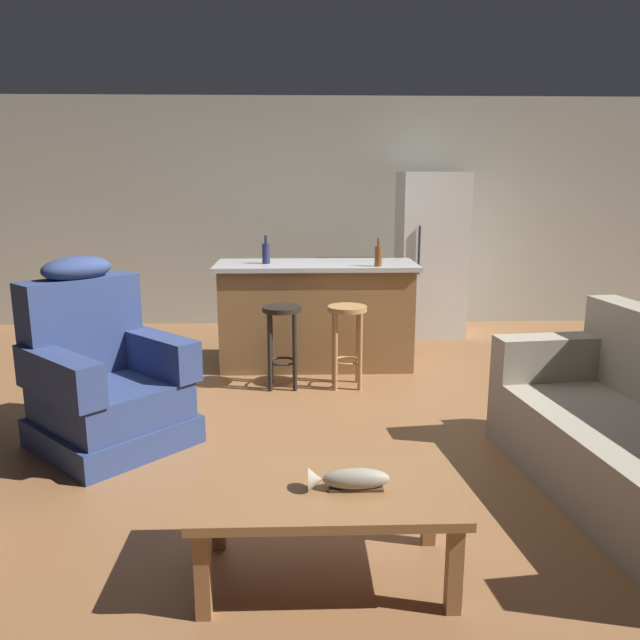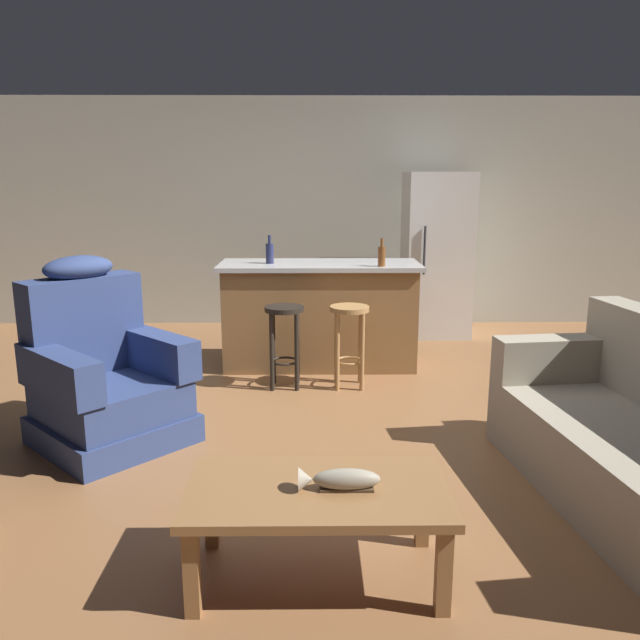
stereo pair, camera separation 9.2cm
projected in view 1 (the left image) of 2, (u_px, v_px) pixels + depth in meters
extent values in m
plane|color=brown|center=(321.00, 419.00, 4.48)|extent=(12.00, 12.00, 0.00)
cube|color=#B2B2A3|center=(312.00, 213.00, 7.24)|extent=(12.00, 0.05, 2.60)
cube|color=olive|center=(327.00, 492.00, 2.61)|extent=(1.10, 0.60, 0.04)
cube|color=olive|center=(203.00, 574.00, 2.41)|extent=(0.06, 0.06, 0.38)
cube|color=olive|center=(454.00, 569.00, 2.44)|extent=(0.06, 0.06, 0.38)
cube|color=olive|center=(218.00, 510.00, 2.87)|extent=(0.06, 0.06, 0.38)
cube|color=olive|center=(429.00, 506.00, 2.91)|extent=(0.06, 0.06, 0.38)
cube|color=#4C3823|center=(356.00, 487.00, 2.59)|extent=(0.22, 0.07, 0.01)
ellipsoid|color=#9E937F|center=(356.00, 479.00, 2.58)|extent=(0.28, 0.09, 0.09)
cone|color=#9E937F|center=(315.00, 479.00, 2.58)|extent=(0.06, 0.10, 0.10)
cube|color=#9E937F|center=(634.00, 484.00, 3.30)|extent=(1.05, 1.98, 0.20)
cube|color=#9E937F|center=(638.00, 447.00, 3.26)|extent=(1.05, 1.98, 0.22)
cube|color=#9E937F|center=(559.00, 357.00, 4.02)|extent=(0.86, 0.29, 0.28)
cube|color=navy|center=(113.00, 431.00, 4.03)|extent=(1.19, 1.19, 0.18)
cube|color=navy|center=(111.00, 400.00, 3.99)|extent=(1.10, 1.10, 0.24)
cube|color=navy|center=(82.00, 326.00, 4.09)|extent=(0.70, 0.71, 0.64)
ellipsoid|color=navy|center=(77.00, 269.00, 4.00)|extent=(0.51, 0.52, 0.16)
cube|color=navy|center=(155.00, 353.00, 4.16)|extent=(0.70, 0.68, 0.26)
cube|color=navy|center=(59.00, 375.00, 3.68)|extent=(0.70, 0.68, 0.26)
cube|color=olive|center=(316.00, 317.00, 5.70)|extent=(1.71, 0.63, 0.91)
cube|color=#B2B2B2|center=(316.00, 265.00, 5.59)|extent=(1.80, 0.70, 0.04)
cylinder|color=black|center=(282.00, 309.00, 5.03)|extent=(0.32, 0.32, 0.04)
torus|color=black|center=(283.00, 361.00, 5.13)|extent=(0.23, 0.23, 0.02)
cylinder|color=black|center=(270.00, 353.00, 5.00)|extent=(0.04, 0.04, 0.64)
cylinder|color=black|center=(295.00, 353.00, 5.01)|extent=(0.04, 0.04, 0.64)
cylinder|color=black|center=(271.00, 346.00, 5.20)|extent=(0.04, 0.04, 0.64)
cylinder|color=black|center=(295.00, 346.00, 5.20)|extent=(0.04, 0.04, 0.64)
cylinder|color=#A87A47|center=(347.00, 308.00, 5.05)|extent=(0.32, 0.32, 0.04)
torus|color=#A87A47|center=(347.00, 361.00, 5.14)|extent=(0.23, 0.23, 0.02)
cylinder|color=#A87A47|center=(335.00, 352.00, 5.02)|extent=(0.04, 0.04, 0.64)
cylinder|color=#A87A47|center=(360.00, 352.00, 5.03)|extent=(0.04, 0.04, 0.64)
cylinder|color=#A87A47|center=(334.00, 346.00, 5.22)|extent=(0.04, 0.04, 0.64)
cylinder|color=#A87A47|center=(358.00, 346.00, 5.22)|extent=(0.04, 0.04, 0.64)
cube|color=white|center=(430.00, 255.00, 6.82)|extent=(0.70, 0.66, 1.76)
cylinder|color=#333338|center=(419.00, 250.00, 6.45)|extent=(0.02, 0.02, 0.50)
cylinder|color=#23284C|center=(266.00, 254.00, 5.53)|extent=(0.07, 0.07, 0.18)
cylinder|color=#23284C|center=(266.00, 239.00, 5.50)|extent=(0.03, 0.03, 0.08)
cylinder|color=brown|center=(378.00, 256.00, 5.36)|extent=(0.06, 0.06, 0.17)
cylinder|color=brown|center=(379.00, 242.00, 5.33)|extent=(0.02, 0.02, 0.07)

